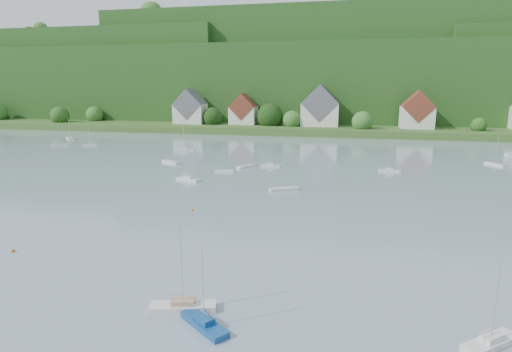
# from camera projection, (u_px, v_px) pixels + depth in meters

# --- Properties ---
(far_shore_strip) EXTENTS (600.00, 60.00, 3.00)m
(far_shore_strip) POSITION_uv_depth(u_px,v_px,m) (311.00, 126.00, 199.36)
(far_shore_strip) COLOR #33531F
(far_shore_strip) RESTS_ON ground
(forested_ridge) EXTENTS (620.00, 181.22, 69.89)m
(forested_ridge) POSITION_uv_depth(u_px,v_px,m) (322.00, 81.00, 260.21)
(forested_ridge) COLOR #153D13
(forested_ridge) RESTS_ON ground
(village_building_0) EXTENTS (14.00, 10.40, 16.00)m
(village_building_0) POSITION_uv_depth(u_px,v_px,m) (190.00, 109.00, 196.78)
(village_building_0) COLOR silver
(village_building_0) RESTS_ON far_shore_strip
(village_building_1) EXTENTS (12.00, 9.36, 14.00)m
(village_building_1) POSITION_uv_depth(u_px,v_px,m) (243.00, 112.00, 193.61)
(village_building_1) COLOR silver
(village_building_1) RESTS_ON far_shore_strip
(village_building_2) EXTENTS (16.00, 11.44, 18.00)m
(village_building_2) POSITION_uv_depth(u_px,v_px,m) (320.00, 109.00, 185.00)
(village_building_2) COLOR silver
(village_building_2) RESTS_ON far_shore_strip
(village_building_3) EXTENTS (13.00, 10.40, 15.50)m
(village_building_3) POSITION_uv_depth(u_px,v_px,m) (417.00, 113.00, 174.89)
(village_building_3) COLOR silver
(village_building_3) RESTS_ON far_shore_strip
(near_sailboat_1) EXTENTS (5.35, 4.64, 7.51)m
(near_sailboat_1) POSITION_uv_depth(u_px,v_px,m) (204.00, 323.00, 36.90)
(near_sailboat_1) COLOR navy
(near_sailboat_1) RESTS_ON ground
(near_sailboat_2) EXTENTS (6.43, 3.25, 8.35)m
(near_sailboat_2) POSITION_uv_depth(u_px,v_px,m) (183.00, 306.00, 39.70)
(near_sailboat_2) COLOR silver
(near_sailboat_2) RESTS_ON ground
(near_sailboat_3) EXTENTS (5.23, 4.73, 7.46)m
(near_sailboat_3) POSITION_uv_depth(u_px,v_px,m) (491.00, 341.00, 34.23)
(near_sailboat_3) COLOR silver
(near_sailboat_3) RESTS_ON ground
(mooring_buoy_0) EXTENTS (0.48, 0.48, 0.48)m
(mooring_buoy_0) POSITION_uv_depth(u_px,v_px,m) (13.00, 252.00, 53.64)
(mooring_buoy_0) COLOR #CA6112
(mooring_buoy_0) RESTS_ON ground
(mooring_buoy_3) EXTENTS (0.44, 0.44, 0.44)m
(mooring_buoy_3) POSITION_uv_depth(u_px,v_px,m) (192.00, 211.00, 71.10)
(mooring_buoy_3) COLOR #CA6112
(mooring_buoy_3) RESTS_ON ground
(far_sailboat_cluster) EXTENTS (202.20, 68.47, 8.71)m
(far_sailboat_cluster) POSITION_uv_depth(u_px,v_px,m) (325.00, 160.00, 117.64)
(far_sailboat_cluster) COLOR silver
(far_sailboat_cluster) RESTS_ON ground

